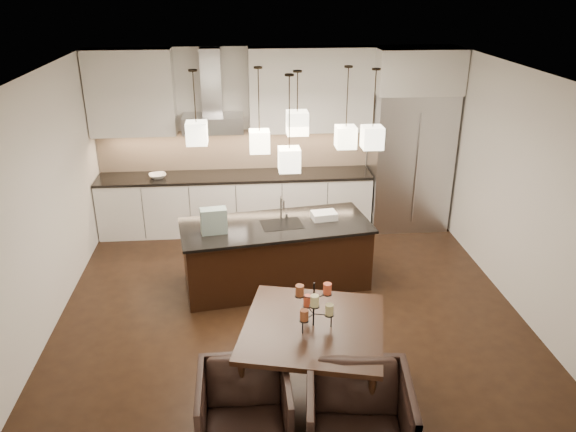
{
  "coord_description": "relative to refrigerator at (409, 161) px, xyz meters",
  "views": [
    {
      "loc": [
        -0.53,
        -5.84,
        3.74
      ],
      "look_at": [
        0.0,
        0.2,
        1.15
      ],
      "focal_mm": 35.0,
      "sensor_mm": 36.0,
      "label": 1
    }
  ],
  "objects": [
    {
      "name": "floor",
      "position": [
        -2.1,
        -2.38,
        -1.08
      ],
      "size": [
        5.5,
        5.5,
        0.02
      ],
      "primitive_type": "cube",
      "color": "black",
      "rests_on": "ground"
    },
    {
      "name": "ceiling",
      "position": [
        -2.1,
        -2.38,
        1.73
      ],
      "size": [
        5.5,
        5.5,
        0.02
      ],
      "primitive_type": "cube",
      "color": "white",
      "rests_on": "wall_back"
    },
    {
      "name": "wall_back",
      "position": [
        -2.1,
        0.38,
        0.32
      ],
      "size": [
        5.5,
        0.02,
        2.8
      ],
      "primitive_type": "cube",
      "color": "silver",
      "rests_on": "ground"
    },
    {
      "name": "wall_front",
      "position": [
        -2.1,
        -5.14,
        0.32
      ],
      "size": [
        5.5,
        0.02,
        2.8
      ],
      "primitive_type": "cube",
      "color": "silver",
      "rests_on": "ground"
    },
    {
      "name": "wall_left",
      "position": [
        -4.86,
        -2.38,
        0.32
      ],
      "size": [
        0.02,
        5.5,
        2.8
      ],
      "primitive_type": "cube",
      "color": "silver",
      "rests_on": "ground"
    },
    {
      "name": "wall_right",
      "position": [
        0.66,
        -2.38,
        0.32
      ],
      "size": [
        0.02,
        5.5,
        2.8
      ],
      "primitive_type": "cube",
      "color": "silver",
      "rests_on": "ground"
    },
    {
      "name": "refrigerator",
      "position": [
        0.0,
        0.0,
        0.0
      ],
      "size": [
        1.2,
        0.72,
        2.15
      ],
      "primitive_type": "cube",
      "color": "#B7B7BA",
      "rests_on": "floor"
    },
    {
      "name": "fridge_panel",
      "position": [
        0.0,
        0.0,
        1.4
      ],
      "size": [
        1.26,
        0.72,
        0.65
      ],
      "primitive_type": "cube",
      "color": "silver",
      "rests_on": "refrigerator"
    },
    {
      "name": "lower_cabinets",
      "position": [
        -2.73,
        0.05,
        -0.64
      ],
      "size": [
        4.21,
        0.62,
        0.88
      ],
      "primitive_type": "cube",
      "color": "silver",
      "rests_on": "floor"
    },
    {
      "name": "countertop",
      "position": [
        -2.73,
        0.05,
        -0.17
      ],
      "size": [
        4.21,
        0.66,
        0.04
      ],
      "primitive_type": "cube",
      "color": "black",
      "rests_on": "lower_cabinets"
    },
    {
      "name": "backsplash",
      "position": [
        -2.73,
        0.35,
        0.16
      ],
      "size": [
        4.21,
        0.02,
        0.63
      ],
      "primitive_type": "cube",
      "color": "beige",
      "rests_on": "countertop"
    },
    {
      "name": "upper_cab_left",
      "position": [
        -4.2,
        0.19,
        1.1
      ],
      "size": [
        1.25,
        0.35,
        1.25
      ],
      "primitive_type": "cube",
      "color": "silver",
      "rests_on": "wall_back"
    },
    {
      "name": "upper_cab_right",
      "position": [
        -1.55,
        0.19,
        1.1
      ],
      "size": [
        1.85,
        0.35,
        1.25
      ],
      "primitive_type": "cube",
      "color": "silver",
      "rests_on": "wall_back"
    },
    {
      "name": "hood_canopy",
      "position": [
        -3.03,
        0.1,
        0.65
      ],
      "size": [
        0.9,
        0.52,
        0.24
      ],
      "primitive_type": "cube",
      "color": "#B7B7BA",
      "rests_on": "wall_back"
    },
    {
      "name": "hood_chimney",
      "position": [
        -3.03,
        0.21,
        1.24
      ],
      "size": [
        0.3,
        0.28,
        0.96
      ],
      "primitive_type": "cube",
      "color": "#B7B7BA",
      "rests_on": "hood_canopy"
    },
    {
      "name": "fruit_bowl",
      "position": [
        -3.9,
        0.0,
        -0.12
      ],
      "size": [
        0.31,
        0.31,
        0.06
      ],
      "primitive_type": "imported",
      "rotation": [
        0.0,
        0.0,
        0.24
      ],
      "color": "silver",
      "rests_on": "countertop"
    },
    {
      "name": "island_body",
      "position": [
        -2.22,
        -1.74,
        -0.67
      ],
      "size": [
        2.43,
        1.26,
        0.82
      ],
      "primitive_type": "cube",
      "rotation": [
        0.0,
        0.0,
        0.15
      ],
      "color": "black",
      "rests_on": "floor"
    },
    {
      "name": "island_top",
      "position": [
        -2.22,
        -1.74,
        -0.24
      ],
      "size": [
        2.51,
        1.34,
        0.04
      ],
      "primitive_type": "cube",
      "rotation": [
        0.0,
        0.0,
        0.15
      ],
      "color": "black",
      "rests_on": "island_body"
    },
    {
      "name": "faucet",
      "position": [
        -2.14,
        -1.64,
        -0.05
      ],
      "size": [
        0.12,
        0.23,
        0.35
      ],
      "primitive_type": null,
      "rotation": [
        0.0,
        0.0,
        0.15
      ],
      "color": "silver",
      "rests_on": "island_top"
    },
    {
      "name": "tote_bag",
      "position": [
        -2.98,
        -1.92,
        -0.06
      ],
      "size": [
        0.34,
        0.21,
        0.32
      ],
      "primitive_type": "cube",
      "rotation": [
        0.0,
        0.0,
        0.15
      ],
      "color": "#1C4535",
      "rests_on": "island_top"
    },
    {
      "name": "food_container",
      "position": [
        -1.58,
        -1.62,
        -0.18
      ],
      "size": [
        0.34,
        0.27,
        0.09
      ],
      "primitive_type": "cube",
      "rotation": [
        0.0,
        0.0,
        0.15
      ],
      "color": "silver",
      "rests_on": "island_top"
    },
    {
      "name": "dining_table",
      "position": [
        -2.01,
        -3.88,
        -0.69
      ],
      "size": [
        1.55,
        1.55,
        0.77
      ],
      "primitive_type": null,
      "rotation": [
        0.0,
        0.0,
        -0.24
      ],
      "color": "black",
      "rests_on": "floor"
    },
    {
      "name": "candelabra",
      "position": [
        -2.01,
        -3.88,
        -0.08
      ],
      "size": [
        0.45,
        0.45,
        0.45
      ],
      "primitive_type": null,
      "rotation": [
        0.0,
        0.0,
        -0.24
      ],
      "color": "black",
      "rests_on": "dining_table"
    },
    {
      "name": "candle_a",
      "position": [
        -1.87,
        -3.91,
        -0.12
      ],
      "size": [
        0.09,
        0.09,
        0.1
      ],
      "primitive_type": "cylinder",
      "rotation": [
        0.0,
        0.0,
        -0.24
      ],
      "color": "beige",
      "rests_on": "candelabra"
    },
    {
      "name": "candle_b",
      "position": [
        -2.05,
        -3.74,
        -0.12
      ],
      "size": [
        0.09,
        0.09,
        0.1
      ],
      "primitive_type": "cylinder",
      "rotation": [
        0.0,
        0.0,
        -0.24
      ],
      "color": "#DF5433",
      "rests_on": "candelabra"
    },
    {
      "name": "candle_c",
      "position": [
        -2.11,
        -3.98,
        -0.12
      ],
      "size": [
        0.09,
        0.09,
        0.1
      ],
      "primitive_type": "cylinder",
      "rotation": [
        0.0,
        0.0,
        -0.24
      ],
      "color": "brown",
      "rests_on": "candelabra"
    },
    {
      "name": "candle_d",
      "position": [
        -1.88,
        -3.81,
        0.04
      ],
      "size": [
        0.09,
        0.09,
        0.1
      ],
      "primitive_type": "cylinder",
      "rotation": [
        0.0,
        0.0,
        -0.24
      ],
      "color": "#DF5433",
      "rests_on": "candelabra"
    },
    {
      "name": "candle_e",
      "position": [
        -2.14,
        -3.82,
        0.04
      ],
      "size": [
        0.09,
        0.09,
        0.1
      ],
      "primitive_type": "cylinder",
      "rotation": [
        0.0,
        0.0,
        -0.24
      ],
      "color": "brown",
      "rests_on": "candelabra"
    },
    {
      "name": "candle_f",
      "position": [
        -2.02,
        -4.01,
        0.04
      ],
      "size": [
        0.09,
        0.09,
        0.1
      ],
      "primitive_type": "cylinder",
      "rotation": [
        0.0,
        0.0,
        -0.24
      ],
      "color": "beige",
      "rests_on": "candelabra"
    },
    {
      "name": "armchair_left",
      "position": [
        -2.67,
        -4.51,
        -0.71
      ],
      "size": [
        0.78,
        0.8,
        0.72
      ],
      "primitive_type": "imported",
      "rotation": [
        0.0,
        0.0,
        0.01
      ],
      "color": "black",
      "rests_on": "floor"
    },
    {
      "name": "armchair_right",
      "position": [
        -1.75,
        -4.73,
        -0.68
      ],
      "size": [
        0.95,
        0.97,
        0.79
      ],
      "primitive_type": "imported",
      "rotation": [
        0.0,
        0.0,
        -0.13
      ],
      "color": "black",
      "rests_on": "floor"
    },
    {
      "name": "pendant_a",
      "position": [
        -3.13,
        -1.83,
        1.01
      ],
      "size": [
        0.24,
        0.24,
        0.26
      ],
      "primitive_type": "cube",
      "color": "#F1EAC7",
      "rests_on": "ceiling"
    },
    {
      "name": "pendant_b",
      "position": [
        -2.4,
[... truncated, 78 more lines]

